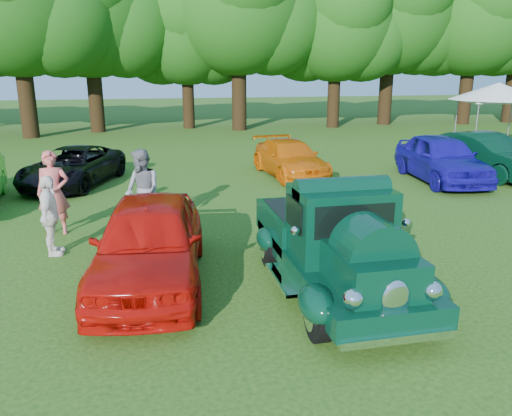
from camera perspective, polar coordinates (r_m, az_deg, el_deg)
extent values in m
plane|color=#1E4510|center=(8.82, 2.77, -9.56)|extent=(120.00, 120.00, 0.00)
cylinder|color=black|center=(7.28, 7.13, -12.17)|extent=(0.22, 0.75, 0.75)
cylinder|color=black|center=(7.95, 18.80, -10.41)|extent=(0.22, 0.75, 0.75)
cylinder|color=black|center=(9.80, 1.56, -4.54)|extent=(0.22, 0.75, 0.75)
cylinder|color=black|center=(10.31, 10.66, -3.77)|extent=(0.22, 0.75, 0.75)
cube|color=black|center=(8.77, 9.08, -6.15)|extent=(1.74, 4.54, 0.34)
cube|color=black|center=(7.47, 13.01, -7.00)|extent=(1.11, 1.46, 0.63)
cube|color=black|center=(8.41, 9.62, -1.74)|extent=(1.58, 1.16, 1.21)
cube|color=black|center=(7.86, 11.18, -1.44)|extent=(1.31, 0.06, 0.53)
cube|color=black|center=(9.90, 6.26, -1.76)|extent=(1.74, 2.07, 0.59)
cube|color=black|center=(9.82, 6.31, -0.18)|extent=(1.49, 1.82, 0.05)
ellipsoid|color=black|center=(7.18, 6.95, -10.84)|extent=(0.50, 0.87, 0.50)
ellipsoid|color=black|center=(7.89, 19.11, -9.12)|extent=(0.50, 0.87, 0.50)
ellipsoid|color=black|center=(9.72, 1.22, -3.56)|extent=(0.38, 0.73, 0.42)
ellipsoid|color=black|center=(10.28, 11.02, -2.79)|extent=(0.38, 0.73, 0.42)
ellipsoid|color=white|center=(6.90, 15.64, -10.23)|extent=(0.41, 0.13, 0.60)
sphere|color=white|center=(6.70, 11.04, -10.16)|extent=(0.28, 0.28, 0.28)
sphere|color=white|center=(7.20, 19.44, -8.92)|extent=(0.28, 0.28, 0.28)
cube|color=white|center=(7.00, 15.94, -14.17)|extent=(1.64, 0.11, 0.11)
cube|color=white|center=(10.97, 4.48, -2.19)|extent=(1.64, 0.11, 0.11)
imported|color=#B50D07|center=(9.10, -12.05, -3.76)|extent=(2.37, 4.77, 1.56)
imported|color=black|center=(17.59, -20.20, 4.46)|extent=(3.50, 4.98, 1.26)
imported|color=#D35D07|center=(18.06, 3.90, 5.66)|extent=(2.15, 4.51, 1.27)
imported|color=#150D94|center=(18.27, 20.43, 5.36)|extent=(2.46, 4.90, 1.60)
imported|color=black|center=(19.76, 24.63, 5.53)|extent=(2.60, 4.90, 1.53)
imported|color=#C75351|center=(12.41, -22.14, 1.59)|extent=(0.76, 0.53, 1.97)
imported|color=slate|center=(12.12, -12.84, 1.98)|extent=(1.11, 1.19, 1.95)
imported|color=white|center=(11.04, -22.47, -0.86)|extent=(0.43, 0.99, 1.68)
cube|color=white|center=(25.74, 25.80, 10.97)|extent=(3.49, 3.49, 0.11)
cone|color=white|center=(25.72, 25.92, 11.92)|extent=(5.11, 5.11, 0.76)
cylinder|color=slate|center=(24.16, 23.83, 8.13)|extent=(0.06, 0.06, 2.29)
cylinder|color=slate|center=(26.56, 21.84, 8.90)|extent=(0.06, 0.06, 2.29)
cylinder|color=slate|center=(27.52, 26.95, 8.53)|extent=(0.06, 0.06, 2.29)
cylinder|color=black|center=(30.94, -24.73, 11.47)|extent=(0.90, 0.90, 4.50)
cylinder|color=black|center=(32.37, -17.87, 12.15)|extent=(0.88, 0.88, 4.39)
sphere|color=#17490F|center=(32.52, -18.65, 20.95)|extent=(8.02, 8.02, 8.02)
cylinder|color=black|center=(33.23, -7.75, 12.26)|extent=(0.75, 0.75, 3.75)
sphere|color=#17490F|center=(33.26, -8.03, 19.62)|extent=(6.85, 6.85, 6.85)
cylinder|color=black|center=(31.92, -1.94, 12.98)|extent=(0.91, 0.91, 4.56)
sphere|color=#17490F|center=(32.10, -2.03, 22.28)|extent=(8.33, 8.33, 8.33)
cylinder|color=black|center=(33.78, 8.87, 12.48)|extent=(0.80, 0.80, 4.00)
sphere|color=#17490F|center=(33.85, 9.21, 20.20)|extent=(7.31, 7.31, 7.31)
cylinder|color=black|center=(36.38, 14.61, 12.83)|extent=(0.91, 0.91, 4.55)
sphere|color=#17490F|center=(36.54, 15.20, 20.97)|extent=(8.32, 8.32, 8.32)
cylinder|color=black|center=(38.38, 22.83, 12.17)|extent=(0.89, 0.89, 4.44)
sphere|color=#17490F|center=(38.51, 23.67, 19.68)|extent=(8.12, 8.12, 8.12)
cylinder|color=black|center=(40.91, 27.16, 11.89)|extent=(0.91, 0.91, 4.53)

